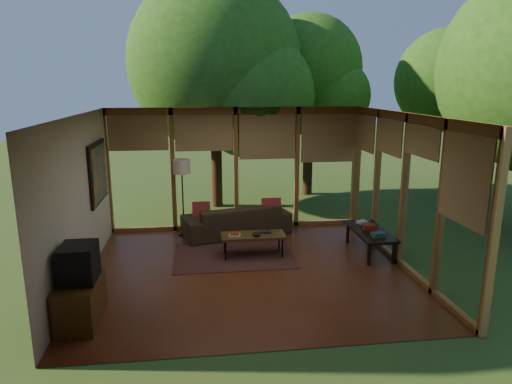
{
  "coord_description": "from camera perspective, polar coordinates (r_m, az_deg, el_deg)",
  "views": [
    {
      "loc": [
        -0.82,
        -7.4,
        3.17
      ],
      "look_at": [
        0.21,
        0.7,
        1.24
      ],
      "focal_mm": 32.0,
      "sensor_mm": 36.0,
      "label": 1
    }
  ],
  "objects": [
    {
      "name": "ct_book_upper",
      "position": [
        8.51,
        -2.68,
        -5.24
      ],
      "size": [
        0.18,
        0.14,
        0.03
      ],
      "primitive_type": "cube",
      "rotation": [
        0.0,
        0.0,
        -0.1
      ],
      "color": "maroon",
      "rests_on": "coffee_table"
    },
    {
      "name": "console_book_c",
      "position": [
        9.41,
        13.09,
        -3.67
      ],
      "size": [
        0.24,
        0.21,
        0.05
      ],
      "primitive_type": "cube",
      "rotation": [
        0.0,
        0.0,
        0.4
      ],
      "color": "beige",
      "rests_on": "side_console"
    },
    {
      "name": "ceiling",
      "position": [
        7.46,
        -0.97,
        9.67
      ],
      "size": [
        5.5,
        5.5,
        0.0
      ],
      "primitive_type": "plane",
      "rotation": [
        3.14,
        0.0,
        0.0
      ],
      "color": "silver",
      "rests_on": "ground"
    },
    {
      "name": "tree_far",
      "position": [
        14.37,
        22.8,
        12.63
      ],
      "size": [
        2.95,
        2.95,
        4.74
      ],
      "color": "#3B2315",
      "rests_on": "ground"
    },
    {
      "name": "console_book_b",
      "position": [
        9.05,
        13.97,
        -4.25
      ],
      "size": [
        0.24,
        0.19,
        0.1
      ],
      "primitive_type": "cube",
      "rotation": [
        0.0,
        0.0,
        -0.13
      ],
      "color": "maroon",
      "rests_on": "side_console"
    },
    {
      "name": "wall_left",
      "position": [
        7.86,
        -21.27,
        -1.03
      ],
      "size": [
        0.04,
        5.0,
        2.7
      ],
      "primitive_type": "cube",
      "color": "beige",
      "rests_on": "ground"
    },
    {
      "name": "ct_book_lower",
      "position": [
        8.52,
        -2.68,
        -5.42
      ],
      "size": [
        0.23,
        0.18,
        0.03
      ],
      "primitive_type": "cube",
      "rotation": [
        0.0,
        0.0,
        -0.12
      ],
      "color": "beige",
      "rests_on": "coffee_table"
    },
    {
      "name": "rug",
      "position": [
        8.76,
        -2.84,
        -7.9
      ],
      "size": [
        2.24,
        1.59,
        0.01
      ],
      "primitive_type": "cube",
      "color": "brown",
      "rests_on": "floor"
    },
    {
      "name": "television",
      "position": [
        6.6,
        -21.28,
        -8.26
      ],
      "size": [
        0.45,
        0.55,
        0.5
      ],
      "primitive_type": "cube",
      "color": "black",
      "rests_on": "media_cabinet"
    },
    {
      "name": "tree_nw",
      "position": [
        11.95,
        -5.2,
        15.7
      ],
      "size": [
        4.35,
        4.35,
        5.86
      ],
      "color": "#3B2315",
      "rests_on": "ground"
    },
    {
      "name": "pillow_left",
      "position": [
        9.71,
        -6.85,
        -2.35
      ],
      "size": [
        0.38,
        0.2,
        0.4
      ],
      "primitive_type": "cube",
      "rotation": [
        -0.21,
        0.0,
        0.0
      ],
      "color": "maroon",
      "rests_on": "sofa"
    },
    {
      "name": "pillow_right",
      "position": [
        9.82,
        1.93,
        -1.99
      ],
      "size": [
        0.41,
        0.22,
        0.43
      ],
      "primitive_type": "cube",
      "rotation": [
        -0.21,
        0.0,
        0.0
      ],
      "color": "maroon",
      "rests_on": "sofa"
    },
    {
      "name": "coffee_table",
      "position": [
        8.62,
        -0.37,
        -5.53
      ],
      "size": [
        1.2,
        0.5,
        0.43
      ],
      "color": "#573917",
      "rests_on": "floor"
    },
    {
      "name": "window_wall_back",
      "position": [
        10.1,
        -2.51,
        2.9
      ],
      "size": [
        5.5,
        0.12,
        2.7
      ],
      "primitive_type": "cube",
      "color": "#97622F",
      "rests_on": "ground"
    },
    {
      "name": "console_book_a",
      "position": [
        8.65,
        15.03,
        -5.19
      ],
      "size": [
        0.25,
        0.19,
        0.08
      ],
      "primitive_type": "cube",
      "rotation": [
        0.0,
        0.0,
        0.13
      ],
      "color": "#2E5048",
      "rests_on": "side_console"
    },
    {
      "name": "ct_bowl",
      "position": [
        8.5,
        0.05,
        -5.29
      ],
      "size": [
        0.16,
        0.16,
        0.07
      ],
      "primitive_type": "ellipsoid",
      "color": "black",
      "rests_on": "coffee_table"
    },
    {
      "name": "floor",
      "position": [
        8.09,
        -0.89,
        -9.78
      ],
      "size": [
        5.5,
        5.5,
        0.0
      ],
      "primitive_type": "plane",
      "color": "brown",
      "rests_on": "ground"
    },
    {
      "name": "tree_ne",
      "position": [
        13.38,
        6.72,
        15.14
      ],
      "size": [
        2.93,
        2.93,
        5.1
      ],
      "color": "#3B2315",
      "rests_on": "ground"
    },
    {
      "name": "window_wall_right",
      "position": [
        8.42,
        18.02,
        0.13
      ],
      "size": [
        0.12,
        5.0,
        2.7
      ],
      "primitive_type": "cube",
      "color": "#97622F",
      "rests_on": "ground"
    },
    {
      "name": "sofa",
      "position": [
        9.85,
        -2.45,
        -3.47
      ],
      "size": [
        2.42,
        1.43,
        0.66
      ],
      "primitive_type": "imported",
      "rotation": [
        0.0,
        0.0,
        3.4
      ],
      "color": "#382C1C",
      "rests_on": "floor"
    },
    {
      "name": "floor_lamp",
      "position": [
        9.69,
        -9.26,
        2.62
      ],
      "size": [
        0.36,
        0.36,
        1.65
      ],
      "color": "black",
      "rests_on": "floor"
    },
    {
      "name": "exterior_lawn",
      "position": [
        18.03,
        22.15,
        2.16
      ],
      "size": [
        40.0,
        40.0,
        0.0
      ],
      "primitive_type": "plane",
      "color": "#395620",
      "rests_on": "ground"
    },
    {
      "name": "wall_painting",
      "position": [
        9.15,
        -19.12,
        2.35
      ],
      "size": [
        0.06,
        1.35,
        1.15
      ],
      "color": "black",
      "rests_on": "wall_left"
    },
    {
      "name": "ct_book_side",
      "position": [
        8.71,
        1.21,
        -4.99
      ],
      "size": [
        0.22,
        0.18,
        0.03
      ],
      "primitive_type": "cube",
      "rotation": [
        0.0,
        0.0,
        -0.16
      ],
      "color": "black",
      "rests_on": "coffee_table"
    },
    {
      "name": "media_cabinet",
      "position": [
        6.82,
        -21.06,
        -12.58
      ],
      "size": [
        0.5,
        1.0,
        0.6
      ],
      "primitive_type": "cube",
      "color": "#573917",
      "rests_on": "floor"
    },
    {
      "name": "wall_front",
      "position": [
        5.29,
        2.12,
        -6.86
      ],
      "size": [
        5.5,
        0.04,
        2.7
      ],
      "primitive_type": "cube",
      "color": "beige",
      "rests_on": "ground"
    },
    {
      "name": "side_console",
      "position": [
        9.03,
        14.05,
        -4.92
      ],
      "size": [
        0.6,
        1.4,
        0.46
      ],
      "color": "black",
      "rests_on": "floor"
    }
  ]
}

